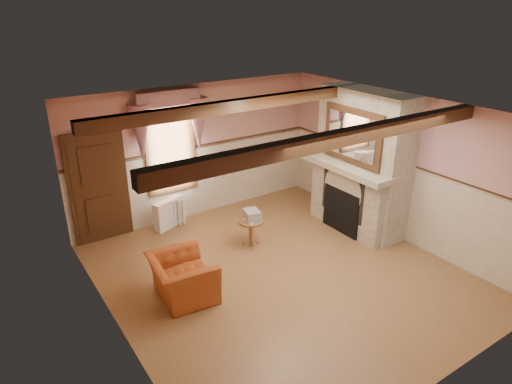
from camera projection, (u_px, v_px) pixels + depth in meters
floor at (281, 274)px, 7.81m from camera, size 5.50×6.00×0.01m
ceiling at (285, 112)px, 6.71m from camera, size 5.50×6.00×0.01m
wall_back at (197, 151)px, 9.55m from camera, size 5.50×0.02×2.80m
wall_front at (448, 291)px, 4.97m from camera, size 5.50×0.02×2.80m
wall_left at (112, 247)px, 5.85m from camera, size 0.02×6.00×2.80m
wall_right at (398, 167)px, 8.67m from camera, size 0.02×6.00×2.80m
wainscot at (282, 235)px, 7.51m from camera, size 5.50×6.00×1.50m
chair_rail at (283, 193)px, 7.22m from camera, size 5.50×6.00×0.08m
firebox at (344, 210)px, 9.12m from camera, size 0.20×0.95×0.90m
armchair at (182, 278)px, 7.10m from camera, size 1.00×1.12×0.67m
side_table at (251, 233)px, 8.59m from camera, size 0.59×0.59×0.55m
book_stack at (252, 215)px, 8.43m from camera, size 0.32×0.37×0.20m
radiator at (169, 213)px, 9.32m from camera, size 0.72×0.42×0.60m
bowl at (350, 157)px, 9.00m from camera, size 0.33×0.33×0.08m
mantel_clock at (339, 150)px, 9.22m from camera, size 0.14×0.24×0.20m
oil_lamp at (339, 149)px, 9.20m from camera, size 0.11×0.11×0.28m
candle_red at (378, 166)px, 8.42m from camera, size 0.06×0.06×0.16m
jar_yellow at (364, 162)px, 8.69m from camera, size 0.06×0.06×0.12m
fireplace at (363, 161)px, 8.96m from camera, size 0.85×2.00×2.80m
mantel at (356, 165)px, 8.89m from camera, size 1.05×2.05×0.12m
overmantel_mirror at (352, 136)px, 8.55m from camera, size 0.06×1.44×1.04m
door at (99, 189)px, 8.57m from camera, size 1.10×0.10×2.10m
window at (170, 145)px, 9.13m from camera, size 1.06×0.08×2.02m
window_drapes at (170, 116)px, 8.82m from camera, size 1.30×0.14×1.40m
ceiling_beam_front at (342, 138)px, 5.84m from camera, size 5.50×0.18×0.20m
ceiling_beam_back at (242, 105)px, 7.67m from camera, size 5.50×0.18×0.20m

